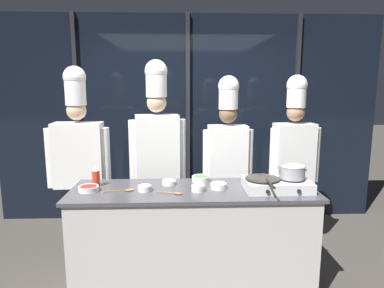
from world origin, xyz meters
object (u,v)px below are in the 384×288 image
at_px(squeeze_bottle_chili, 96,177).
at_px(prep_bowl_bean_sprouts, 145,188).
at_px(portable_stove, 277,184).
at_px(prep_bowl_bell_pepper, 89,188).
at_px(chef_pastry, 294,152).
at_px(chef_sous, 157,145).
at_px(serving_spoon_solid, 175,193).
at_px(chef_line, 227,153).
at_px(prep_bowl_scallions, 201,178).
at_px(frying_pan, 263,176).
at_px(prep_bowl_garlic, 219,186).
at_px(prep_bowl_onion, 198,188).
at_px(stock_pot, 292,172).
at_px(prep_bowl_ginger, 169,182).
at_px(chef_head, 79,155).
at_px(serving_spoon_slotted, 126,190).

bearing_deg(squeeze_bottle_chili, prep_bowl_bean_sprouts, -19.42).
xyz_separation_m(portable_stove, prep_bowl_bell_pepper, (-1.60, 0.01, -0.02)).
xyz_separation_m(squeeze_bottle_chili, chef_pastry, (1.95, 0.56, 0.10)).
bearing_deg(chef_sous, chef_pastry, 173.46).
distance_m(serving_spoon_solid, chef_line, 0.93).
height_order(portable_stove, serving_spoon_solid, portable_stove).
bearing_deg(prep_bowl_scallions, frying_pan, -27.95).
distance_m(squeeze_bottle_chili, chef_pastry, 2.03).
relative_size(prep_bowl_garlic, chef_pastry, 0.07).
xyz_separation_m(prep_bowl_garlic, chef_pastry, (0.88, 0.67, 0.16)).
relative_size(squeeze_bottle_chili, prep_bowl_onion, 1.61).
relative_size(squeeze_bottle_chili, serving_spoon_solid, 0.80).
bearing_deg(prep_bowl_garlic, chef_sous, 131.24).
xyz_separation_m(stock_pot, serving_spoon_solid, (-1.00, -0.09, -0.15)).
relative_size(stock_pot, prep_bowl_onion, 2.16).
bearing_deg(serving_spoon_solid, frying_pan, 6.39).
height_order(prep_bowl_ginger, chef_pastry, chef_pastry).
distance_m(squeeze_bottle_chili, chef_head, 0.53).
relative_size(chef_sous, chef_pastry, 1.08).
height_order(portable_stove, prep_bowl_bell_pepper, portable_stove).
height_order(prep_bowl_bean_sprouts, chef_sous, chef_sous).
relative_size(portable_stove, prep_bowl_bell_pepper, 3.22).
bearing_deg(prep_bowl_bean_sprouts, chef_head, 139.72).
relative_size(prep_bowl_ginger, chef_line, 0.07).
bearing_deg(chef_pastry, chef_line, 0.35).
distance_m(prep_bowl_scallions, chef_sous, 0.64).
distance_m(stock_pot, serving_spoon_solid, 1.02).
xyz_separation_m(prep_bowl_scallions, prep_bowl_bell_pepper, (-0.96, -0.25, -0.00)).
bearing_deg(frying_pan, prep_bowl_garlic, 173.19).
bearing_deg(prep_bowl_ginger, prep_bowl_bell_pepper, -166.52).
bearing_deg(chef_sous, frying_pan, 135.89).
relative_size(squeeze_bottle_chili, serving_spoon_slotted, 0.69).
bearing_deg(prep_bowl_scallions, prep_bowl_ginger, -162.69).
distance_m(chef_head, chef_sous, 0.79).
relative_size(prep_bowl_bell_pepper, prep_bowl_ginger, 1.37).
relative_size(serving_spoon_solid, chef_sous, 0.11).
bearing_deg(prep_bowl_bell_pepper, prep_bowl_bean_sprouts, -1.87).
height_order(prep_bowl_bean_sprouts, chef_pastry, chef_pastry).
xyz_separation_m(portable_stove, prep_bowl_garlic, (-0.50, 0.04, -0.02)).
distance_m(squeeze_bottle_chili, prep_bowl_ginger, 0.65).
distance_m(chef_head, chef_pastry, 2.22).
distance_m(serving_spoon_solid, chef_head, 1.20).
xyz_separation_m(frying_pan, prep_bowl_bell_pepper, (-1.48, 0.02, -0.09)).
bearing_deg(chef_line, chef_head, -1.73).
relative_size(portable_stove, stock_pot, 2.26).
distance_m(portable_stove, squeeze_bottle_chili, 1.58).
distance_m(prep_bowl_scallions, prep_bowl_ginger, 0.30).
bearing_deg(prep_bowl_garlic, prep_bowl_ginger, 162.45).
xyz_separation_m(prep_bowl_bell_pepper, serving_spoon_solid, (0.73, -0.10, -0.02)).
bearing_deg(serving_spoon_slotted, prep_bowl_onion, -3.25).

